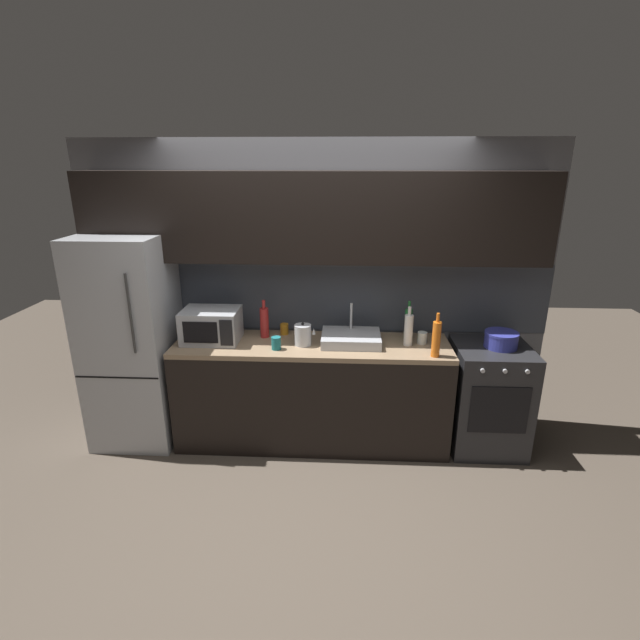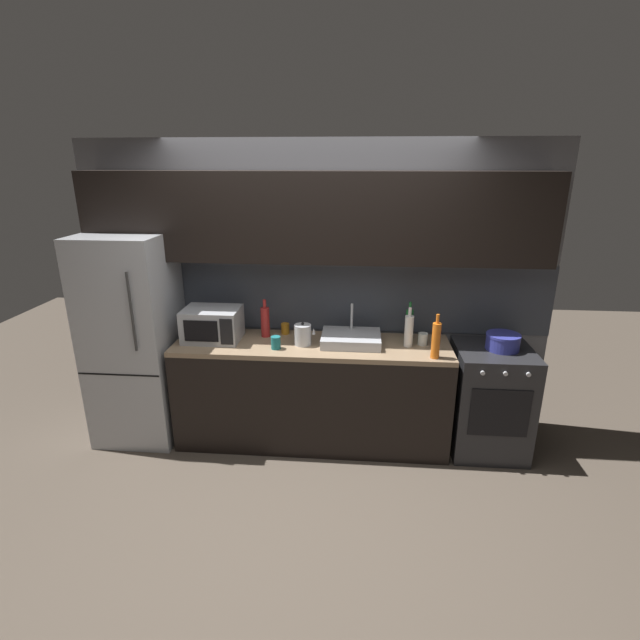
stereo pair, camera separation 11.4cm
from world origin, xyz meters
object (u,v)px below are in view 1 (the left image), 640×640
(kettle, at_px, (303,335))
(wine_bottle_white, at_px, (408,330))
(wine_bottle_red, at_px, (264,322))
(mug_teal, at_px, (276,343))
(wine_bottle_green, at_px, (408,323))
(mug_clear, at_px, (422,338))
(microwave, at_px, (211,325))
(cooking_pot, at_px, (501,340))
(refrigerator, at_px, (132,341))
(oven_range, at_px, (488,397))
(mug_amber, at_px, (284,329))
(wine_bottle_orange, at_px, (436,339))

(kettle, height_order, wine_bottle_white, wine_bottle_white)
(wine_bottle_red, xyz_separation_m, mug_teal, (0.14, -0.27, -0.08))
(wine_bottle_red, relative_size, wine_bottle_green, 0.99)
(mug_teal, bearing_deg, wine_bottle_white, 7.95)
(wine_bottle_green, distance_m, mug_clear, 0.18)
(microwave, relative_size, kettle, 2.38)
(mug_teal, bearing_deg, cooking_pot, 4.49)
(wine_bottle_green, bearing_deg, refrigerator, -176.01)
(microwave, relative_size, mug_teal, 4.47)
(refrigerator, bearing_deg, wine_bottle_red, 6.71)
(mug_teal, bearing_deg, oven_range, 4.57)
(mug_amber, height_order, mug_teal, mug_teal)
(refrigerator, relative_size, wine_bottle_orange, 5.12)
(wine_bottle_orange, relative_size, wine_bottle_green, 1.06)
(wine_bottle_white, distance_m, wine_bottle_green, 0.16)
(kettle, xyz_separation_m, wine_bottle_white, (0.85, 0.04, 0.05))
(wine_bottle_white, bearing_deg, wine_bottle_orange, -51.17)
(kettle, bearing_deg, oven_range, 1.14)
(oven_range, bearing_deg, mug_amber, 173.09)
(refrigerator, xyz_separation_m, wine_bottle_red, (1.10, 0.13, 0.15))
(mug_teal, bearing_deg, mug_amber, 86.46)
(wine_bottle_orange, bearing_deg, cooking_pot, 21.30)
(wine_bottle_white, height_order, mug_teal, wine_bottle_white)
(kettle, bearing_deg, wine_bottle_orange, -10.22)
(kettle, bearing_deg, cooking_pot, 1.15)
(wine_bottle_white, xyz_separation_m, cooking_pot, (0.74, -0.01, -0.07))
(wine_bottle_white, xyz_separation_m, mug_teal, (-1.05, -0.15, -0.08))
(wine_bottle_white, height_order, wine_bottle_orange, wine_bottle_orange)
(cooking_pot, bearing_deg, oven_range, -178.39)
(wine_bottle_red, relative_size, wine_bottle_orange, 0.94)
(kettle, xyz_separation_m, wine_bottle_orange, (1.03, -0.19, 0.06))
(microwave, height_order, mug_clear, microwave)
(refrigerator, height_order, oven_range, refrigerator)
(microwave, xyz_separation_m, wine_bottle_green, (1.63, 0.14, -0.00))
(wine_bottle_red, relative_size, cooking_pot, 1.23)
(wine_bottle_orange, distance_m, mug_teal, 1.24)
(mug_teal, height_order, cooking_pot, cooking_pot)
(refrigerator, relative_size, kettle, 9.21)
(wine_bottle_orange, bearing_deg, mug_amber, 160.69)
(kettle, bearing_deg, wine_bottle_red, 154.56)
(oven_range, distance_m, kettle, 1.63)
(refrigerator, xyz_separation_m, mug_teal, (1.24, -0.14, 0.06))
(refrigerator, relative_size, mug_clear, 18.08)
(wine_bottle_green, xyz_separation_m, cooking_pot, (0.72, -0.16, -0.07))
(wine_bottle_green, xyz_separation_m, mug_clear, (0.10, -0.11, -0.09))
(wine_bottle_green, bearing_deg, cooking_pot, -12.56)
(kettle, relative_size, wine_bottle_red, 0.59)
(wine_bottle_orange, height_order, cooking_pot, wine_bottle_orange)
(wine_bottle_white, relative_size, cooking_pot, 1.23)
(wine_bottle_red, distance_m, mug_amber, 0.20)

